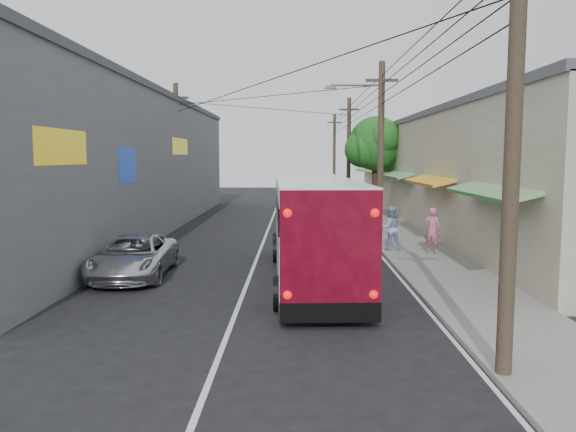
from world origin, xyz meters
The scene contains 13 objects.
ground centered at (0.00, 0.00, 0.00)m, with size 120.00×120.00×0.00m, color black.
sidewalk centered at (6.50, 20.00, 0.06)m, with size 3.00×80.00×0.12m, color slate.
building_right centered at (10.99, 22.00, 3.15)m, with size 7.09×40.00×6.25m.
building_left centered at (-8.50, 18.00, 3.65)m, with size 7.20×36.00×7.25m.
utility_poles centered at (3.13, 20.33, 4.13)m, with size 11.80×45.28×8.00m.
street_tree centered at (6.87, 26.02, 4.67)m, with size 4.40×4.00×6.60m.
coach_bus centered at (2.06, 6.44, 1.68)m, with size 2.97×11.34×3.24m.
jeepney centered at (-3.80, 6.41, 0.68)m, with size 2.24×4.87×1.35m, color silver.
parked_suv centered at (3.80, 17.78, 0.74)m, with size 2.08×5.12×1.49m, color #97989F.
parked_car_mid centered at (3.82, 21.99, 0.80)m, with size 1.89×4.69×1.60m, color #232327.
parked_car_far centered at (4.60, 33.91, 0.72)m, with size 1.52×4.36×1.44m, color black.
pedestrian_near centered at (6.92, 10.47, 1.03)m, with size 0.66×0.43×1.82m, color #C26682.
pedestrian_far centered at (5.40, 11.23, 1.02)m, with size 0.87×0.68×1.80m, color #99A9DF.
Camera 1 is at (1.53, -11.64, 3.93)m, focal length 35.00 mm.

